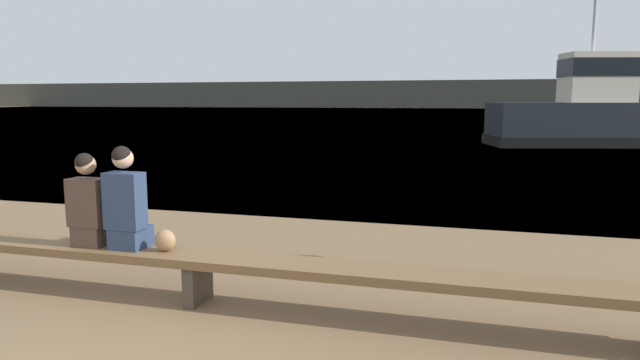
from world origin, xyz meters
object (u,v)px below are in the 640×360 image
bench_main (197,262)px  person_right (126,203)px  shopping_bag (165,240)px  tugboat_red (587,117)px  person_left (89,205)px

bench_main → person_right: (-0.78, -0.00, 0.55)m
shopping_bag → tugboat_red: bearing=71.9°
person_left → person_right: (0.45, -0.00, 0.04)m
shopping_bag → tugboat_red: size_ratio=0.03×
shopping_bag → person_right: bearing=-177.2°
bench_main → person_left: bearing=179.9°
person_right → shopping_bag: (0.42, 0.02, -0.36)m
person_right → shopping_bag: size_ratio=4.73×
tugboat_red → shopping_bag: bearing=147.1°
person_left → tugboat_red: 23.73m
bench_main → tugboat_red: (6.91, 22.29, 0.85)m
shopping_bag → tugboat_red: 23.44m
bench_main → shopping_bag: size_ratio=39.65×
person_left → tugboat_red: (8.14, 22.29, 0.34)m
bench_main → person_left: (-1.23, 0.00, 0.51)m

